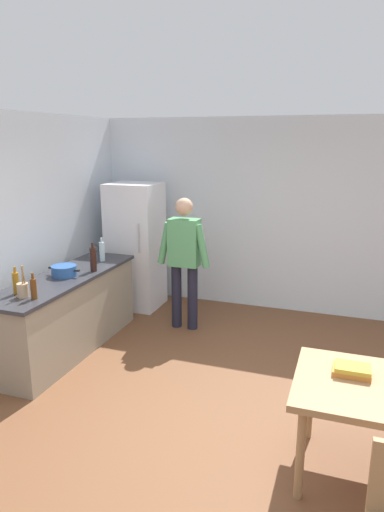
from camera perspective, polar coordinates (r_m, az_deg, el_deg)
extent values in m
plane|color=brown|center=(4.26, 2.69, -19.87)|extent=(14.00, 14.00, 0.00)
cube|color=silver|center=(6.54, 10.43, 4.96)|extent=(6.40, 0.12, 2.70)
cube|color=gray|center=(5.50, -15.25, -7.09)|extent=(0.60, 2.12, 0.86)
cube|color=#2D2D33|center=(5.35, -15.57, -2.59)|extent=(0.64, 2.20, 0.04)
cube|color=white|center=(6.63, -7.04, 1.25)|extent=(0.70, 0.64, 1.80)
cylinder|color=#B2B2B7|center=(6.19, -6.65, 2.22)|extent=(0.02, 0.02, 0.40)
cylinder|color=#1E1E2D|center=(5.95, -1.94, -5.00)|extent=(0.13, 0.13, 0.84)
cylinder|color=#1E1E2D|center=(5.88, 0.07, -5.24)|extent=(0.13, 0.13, 0.84)
cube|color=#519960|center=(5.71, -0.97, 1.70)|extent=(0.38, 0.22, 0.60)
sphere|color=tan|center=(5.63, -0.99, 6.17)|extent=(0.22, 0.22, 0.22)
cylinder|color=#519960|center=(5.77, -3.44, 1.60)|extent=(0.20, 0.09, 0.55)
cylinder|color=#519960|center=(5.60, 1.28, 1.23)|extent=(0.20, 0.09, 0.55)
cylinder|color=#9E754C|center=(3.41, 13.39, -22.85)|extent=(0.06, 0.06, 0.70)
cylinder|color=#9E754C|center=(4.00, 14.54, -16.90)|extent=(0.06, 0.06, 0.70)
cylinder|color=#285193|center=(5.33, -15.70, -1.79)|extent=(0.28, 0.28, 0.12)
cube|color=black|center=(5.42, -17.19, -1.41)|extent=(0.06, 0.03, 0.02)
cube|color=black|center=(5.23, -14.18, -1.76)|extent=(0.06, 0.03, 0.02)
cylinder|color=tan|center=(4.74, -20.39, -4.04)|extent=(0.11, 0.11, 0.14)
cylinder|color=olive|center=(4.69, -20.31, -2.42)|extent=(0.02, 0.05, 0.22)
cylinder|color=olive|center=(4.68, -20.43, -2.46)|extent=(0.02, 0.04, 0.22)
cylinder|color=#5B3314|center=(4.64, -19.19, -3.92)|extent=(0.06, 0.06, 0.20)
cylinder|color=#5B3314|center=(4.61, -19.32, -2.39)|extent=(0.02, 0.02, 0.06)
cylinder|color=black|center=(5.42, -12.25, -0.43)|extent=(0.08, 0.08, 0.28)
cylinder|color=black|center=(5.38, -12.34, 1.32)|extent=(0.03, 0.03, 0.06)
cylinder|color=#996619|center=(4.85, -21.15, -3.21)|extent=(0.06, 0.06, 0.22)
cylinder|color=#996619|center=(4.81, -21.30, -1.62)|extent=(0.03, 0.03, 0.06)
cylinder|color=silver|center=(5.86, -11.18, 0.54)|extent=(0.07, 0.07, 0.24)
cylinder|color=silver|center=(5.82, -11.25, 1.97)|extent=(0.03, 0.03, 0.06)
cube|color=orange|center=(3.59, 19.32, -13.43)|extent=(0.27, 0.20, 0.04)
cube|color=gold|center=(3.56, 19.47, -13.05)|extent=(0.25, 0.18, 0.03)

